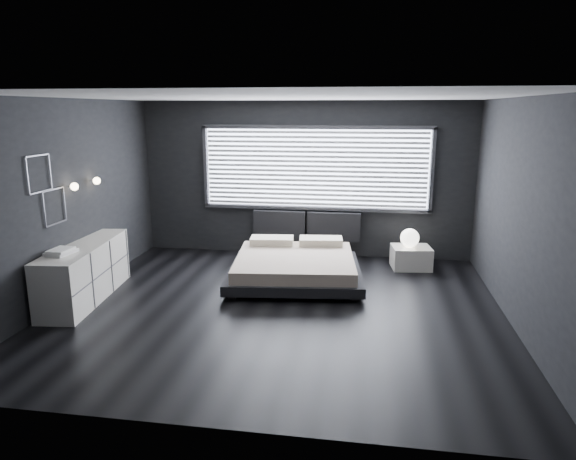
# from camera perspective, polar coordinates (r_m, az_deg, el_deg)

# --- Properties ---
(room) EXTENTS (6.04, 6.00, 2.80)m
(room) POSITION_cam_1_polar(r_m,az_deg,el_deg) (6.68, -1.15, 2.52)
(room) COLOR black
(room) RESTS_ON ground
(window) EXTENTS (4.14, 0.09, 1.52)m
(window) POSITION_cam_1_polar(r_m,az_deg,el_deg) (9.27, 3.04, 6.84)
(window) COLOR white
(window) RESTS_ON ground
(headboard) EXTENTS (1.96, 0.16, 0.52)m
(headboard) POSITION_cam_1_polar(r_m,az_deg,el_deg) (9.40, 2.07, 0.51)
(headboard) COLOR black
(headboard) RESTS_ON ground
(sconce_near) EXTENTS (0.18, 0.11, 0.11)m
(sconce_near) POSITION_cam_1_polar(r_m,az_deg,el_deg) (7.74, -22.66, 4.48)
(sconce_near) COLOR silver
(sconce_near) RESTS_ON ground
(sconce_far) EXTENTS (0.18, 0.11, 0.11)m
(sconce_far) POSITION_cam_1_polar(r_m,az_deg,el_deg) (8.25, -20.50, 5.15)
(sconce_far) COLOR silver
(sconce_far) RESTS_ON ground
(wall_art_upper) EXTENTS (0.01, 0.48, 0.48)m
(wall_art_upper) POSITION_cam_1_polar(r_m,az_deg,el_deg) (7.26, -25.91, 5.64)
(wall_art_upper) COLOR #47474C
(wall_art_upper) RESTS_ON ground
(wall_art_lower) EXTENTS (0.01, 0.48, 0.48)m
(wall_art_lower) POSITION_cam_1_polar(r_m,az_deg,el_deg) (7.53, -24.49, 2.39)
(wall_art_lower) COLOR #47474C
(wall_art_lower) RESTS_ON ground
(bed) EXTENTS (2.24, 2.16, 0.53)m
(bed) POSITION_cam_1_polar(r_m,az_deg,el_deg) (8.12, 0.78, -3.94)
(bed) COLOR black
(bed) RESTS_ON ground
(nightstand) EXTENTS (0.70, 0.61, 0.37)m
(nightstand) POSITION_cam_1_polar(r_m,az_deg,el_deg) (9.00, 13.50, -2.97)
(nightstand) COLOR silver
(nightstand) RESTS_ON ground
(orb_lamp) EXTENTS (0.31, 0.31, 0.31)m
(orb_lamp) POSITION_cam_1_polar(r_m,az_deg,el_deg) (8.90, 13.37, -0.85)
(orb_lamp) COLOR white
(orb_lamp) RESTS_ON nightstand
(dresser) EXTENTS (0.77, 2.03, 0.79)m
(dresser) POSITION_cam_1_polar(r_m,az_deg,el_deg) (7.85, -21.63, -4.35)
(dresser) COLOR silver
(dresser) RESTS_ON ground
(book_stack) EXTENTS (0.33, 0.40, 0.07)m
(book_stack) POSITION_cam_1_polar(r_m,az_deg,el_deg) (7.36, -23.92, -2.20)
(book_stack) COLOR white
(book_stack) RESTS_ON dresser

